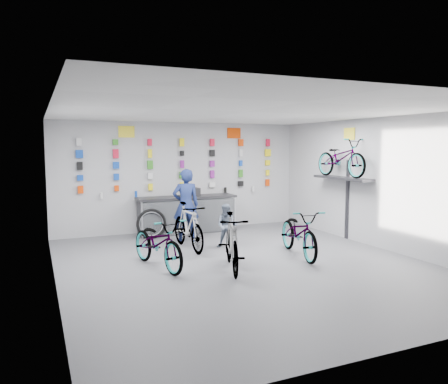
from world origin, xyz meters
name	(u,v)px	position (x,y,z in m)	size (l,w,h in m)	color
floor	(245,265)	(0.00, 0.00, 0.00)	(8.00, 8.00, 0.00)	#4F4F54
ceiling	(245,112)	(0.00, 0.00, 3.00)	(8.00, 8.00, 0.00)	white
wall_back	(181,177)	(0.00, 4.00, 1.50)	(7.00, 7.00, 0.00)	silver
wall_front	(404,222)	(0.00, -4.00, 1.50)	(7.00, 7.00, 0.00)	silver
wall_left	(53,198)	(-3.50, 0.00, 1.50)	(8.00, 8.00, 0.00)	silver
wall_right	(383,184)	(3.50, 0.00, 1.50)	(8.00, 8.00, 0.00)	silver
counter	(187,215)	(0.00, 3.54, 0.49)	(2.70, 0.66, 1.00)	black
merch_wall	(181,166)	(-0.03, 3.93, 1.81)	(5.58, 0.08, 1.56)	#E83C04
wall_bracket	(343,181)	(3.33, 1.20, 1.46)	(0.39, 1.90, 2.00)	#333338
sign_left	(126,132)	(-1.50, 3.98, 2.72)	(0.42, 0.02, 0.30)	yellow
sign_right	(234,133)	(1.60, 3.98, 2.72)	(0.42, 0.02, 0.30)	#D73D06
sign_side	(349,134)	(3.48, 1.20, 2.65)	(0.02, 0.40, 0.30)	yellow
bike_left	(158,243)	(-1.63, 0.48, 0.50)	(0.66, 1.89, 0.99)	gray
bike_center	(232,242)	(-0.40, -0.25, 0.54)	(0.51, 1.80, 1.08)	gray
bike_right	(299,232)	(1.38, 0.17, 0.52)	(0.68, 1.96, 1.03)	gray
bike_service	(188,226)	(-0.61, 1.68, 0.53)	(0.50, 1.77, 1.07)	gray
bike_wall	(341,158)	(3.25, 1.20, 2.05)	(0.63, 1.80, 0.95)	gray
clerk	(186,205)	(-0.36, 2.56, 0.90)	(0.65, 0.43, 1.79)	navy
customer	(227,226)	(0.27, 1.48, 0.51)	(0.50, 0.39, 1.02)	slate
spare_wheel	(151,224)	(-1.08, 3.17, 0.38)	(0.78, 0.23, 0.77)	black
register	(194,192)	(0.20, 3.55, 1.11)	(0.28, 0.30, 0.22)	black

